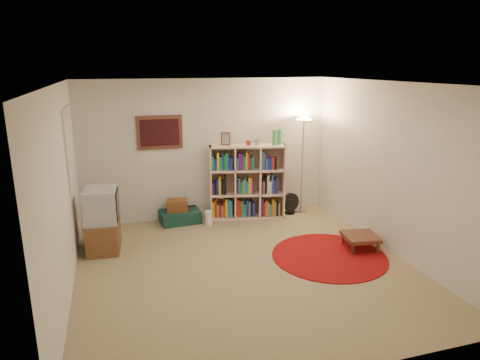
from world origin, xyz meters
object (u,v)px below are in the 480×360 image
object	(u,v)px
bookshelf	(246,183)
side_table	(360,237)
floor_fan	(291,203)
suitcase	(180,216)
floor_lamp	(303,133)
tv_stand	(103,221)

from	to	relation	value
bookshelf	side_table	size ratio (longest dim) A/B	2.89
floor_fan	suitcase	bearing A→B (deg)	158.24
bookshelf	floor_fan	xyz separation A→B (m)	(0.85, -0.10, -0.45)
bookshelf	floor_fan	distance (m)	0.97
bookshelf	floor_lamp	bearing A→B (deg)	12.34
tv_stand	side_table	size ratio (longest dim) A/B	1.73
floor_lamp	side_table	size ratio (longest dim) A/B	3.28
floor_fan	bookshelf	bearing A→B (deg)	155.79
tv_stand	suitcase	world-z (taller)	tv_stand
floor_fan	side_table	bearing A→B (deg)	-95.65
side_table	suitcase	bearing A→B (deg)	141.79
floor_fan	tv_stand	distance (m)	3.43
floor_fan	floor_lamp	bearing A→B (deg)	2.23
tv_stand	side_table	xyz separation A→B (m)	(3.73, -1.10, -0.28)
floor_fan	tv_stand	size ratio (longest dim) A/B	0.42
tv_stand	side_table	bearing A→B (deg)	-11.22
bookshelf	suitcase	bearing A→B (deg)	-169.72
floor_fan	tv_stand	bearing A→B (deg)	173.82
bookshelf	tv_stand	xyz separation A→B (m)	(-2.50, -0.78, -0.19)
floor_fan	tv_stand	world-z (taller)	tv_stand
floor_lamp	tv_stand	bearing A→B (deg)	-167.80
bookshelf	floor_lamp	size ratio (longest dim) A/B	0.88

